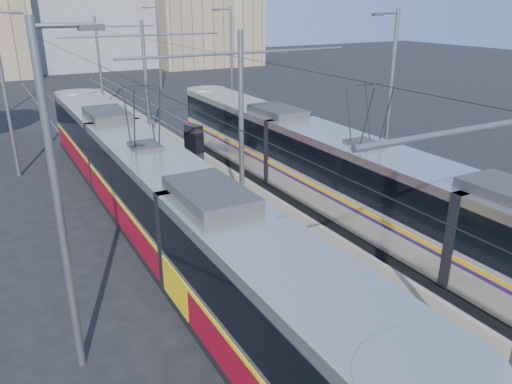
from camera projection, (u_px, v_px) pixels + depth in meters
ground at (375, 318)px, 13.87m from camera, size 160.00×160.00×0.00m
platform at (168, 157)px, 27.72m from camera, size 4.00×50.00×0.30m
tactile_strip_left at (142, 158)px, 27.01m from camera, size 0.70×50.00×0.01m
tactile_strip_right at (192, 151)px, 28.32m from camera, size 0.70×50.00×0.01m
rails at (168, 160)px, 27.77m from camera, size 8.71×70.00×0.03m
tram_left at (149, 188)px, 18.72m from camera, size 2.43×29.04×5.50m
tram_right at (362, 181)px, 18.94m from camera, size 2.43×31.18×5.50m
catenary at (182, 85)px, 23.84m from camera, size 9.20×70.00×7.00m
street_lamps at (141, 75)px, 29.56m from camera, size 15.18×38.22×8.00m
shelter at (194, 144)px, 25.83m from camera, size 0.82×1.05×2.05m
building_centre at (87, 4)px, 66.06m from camera, size 18.36×14.28×16.15m
building_right at (203, 18)px, 68.15m from camera, size 14.28×10.20×12.37m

